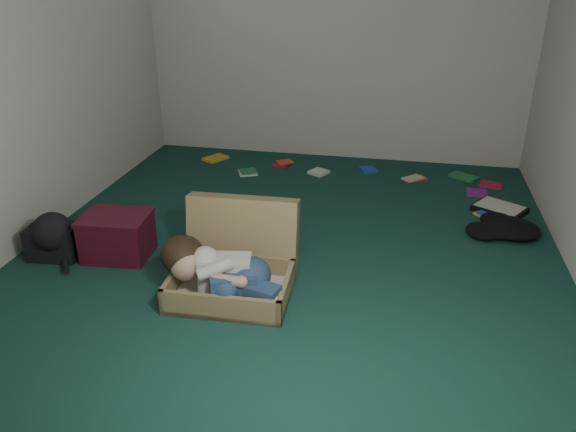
% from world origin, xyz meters
% --- Properties ---
extents(floor, '(4.50, 4.50, 0.00)m').
position_xyz_m(floor, '(0.00, 0.00, 0.00)').
color(floor, '#163F37').
rests_on(floor, ground).
extents(wall_back, '(4.50, 0.00, 4.50)m').
position_xyz_m(wall_back, '(0.00, 2.25, 1.30)').
color(wall_back, silver).
rests_on(wall_back, ground).
extents(wall_front, '(4.50, 0.00, 4.50)m').
position_xyz_m(wall_front, '(0.00, -2.25, 1.30)').
color(wall_front, silver).
rests_on(wall_front, ground).
extents(wall_left, '(0.00, 4.50, 4.50)m').
position_xyz_m(wall_left, '(-2.00, 0.00, 1.30)').
color(wall_left, silver).
rests_on(wall_left, ground).
extents(suitcase, '(0.80, 0.78, 0.57)m').
position_xyz_m(suitcase, '(-0.27, -0.58, 0.17)').
color(suitcase, '#907D4F').
rests_on(suitcase, floor).
extents(person, '(0.84, 0.39, 0.35)m').
position_xyz_m(person, '(-0.31, -0.77, 0.21)').
color(person, beige).
rests_on(person, suitcase).
extents(maroon_bin, '(0.51, 0.42, 0.33)m').
position_xyz_m(maroon_bin, '(-1.24, -0.36, 0.17)').
color(maroon_bin, '#480E1F').
rests_on(maroon_bin, floor).
extents(backpack, '(0.48, 0.39, 0.27)m').
position_xyz_m(backpack, '(-1.70, -0.46, 0.13)').
color(backpack, black).
rests_on(backpack, floor).
extents(clothing_pile, '(0.46, 0.38, 0.14)m').
position_xyz_m(clothing_pile, '(1.54, 0.64, 0.07)').
color(clothing_pile, black).
rests_on(clothing_pile, floor).
extents(paper_tray, '(0.51, 0.47, 0.06)m').
position_xyz_m(paper_tray, '(1.65, 1.05, 0.03)').
color(paper_tray, black).
rests_on(paper_tray, floor).
extents(book_scatter, '(3.13, 1.16, 0.02)m').
position_xyz_m(book_scatter, '(0.60, 1.58, 0.01)').
color(book_scatter, yellow).
rests_on(book_scatter, floor).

